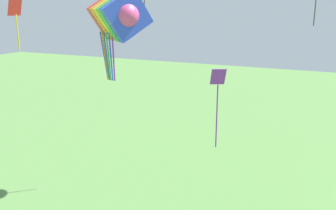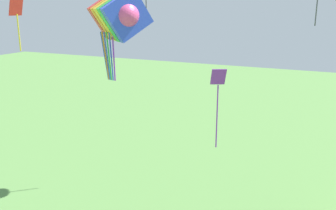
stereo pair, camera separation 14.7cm
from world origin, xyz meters
name	(u,v)px [view 1 (the left image)]	position (x,y,z in m)	size (l,w,h in m)	color
kite_rainbow_parafoil	(119,15)	(-1.99, 8.21, 10.01)	(3.00, 2.91, 3.34)	#E54C8C
kite_red_diamond	(16,14)	(-5.76, 7.06, 10.04)	(0.35, 0.58, 2.05)	red
kite_purple_streamer	(218,94)	(1.47, 9.32, 7.17)	(0.67, 0.61, 3.06)	purple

